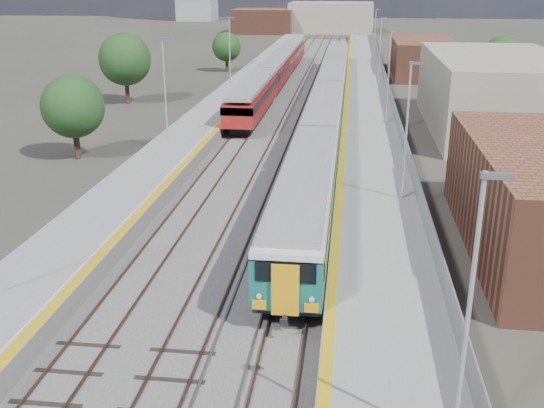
# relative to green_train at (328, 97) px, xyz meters

# --- Properties ---
(ground) EXTENTS (320.00, 320.00, 0.00)m
(ground) POSITION_rel_green_train_xyz_m (-1.50, 3.03, -2.15)
(ground) COLOR #47443A
(ground) RESTS_ON ground
(ballast_bed) EXTENTS (10.50, 155.00, 0.06)m
(ballast_bed) POSITION_rel_green_train_xyz_m (-3.75, 5.53, -2.12)
(ballast_bed) COLOR #565451
(ballast_bed) RESTS_ON ground
(tracks) EXTENTS (8.96, 160.00, 0.17)m
(tracks) POSITION_rel_green_train_xyz_m (-3.15, 7.21, -2.04)
(tracks) COLOR #4C3323
(tracks) RESTS_ON ground
(platform_right) EXTENTS (4.70, 155.00, 8.52)m
(platform_right) POSITION_rel_green_train_xyz_m (3.78, 5.52, -1.61)
(platform_right) COLOR slate
(platform_right) RESTS_ON ground
(platform_left) EXTENTS (4.30, 155.00, 8.52)m
(platform_left) POSITION_rel_green_train_xyz_m (-10.55, 5.52, -1.63)
(platform_left) COLOR slate
(platform_left) RESTS_ON ground
(green_train) EXTENTS (2.77, 77.09, 3.05)m
(green_train) POSITION_rel_green_train_xyz_m (0.00, 0.00, 0.00)
(green_train) COLOR black
(green_train) RESTS_ON ground
(red_train) EXTENTS (2.72, 55.12, 3.43)m
(red_train) POSITION_rel_green_train_xyz_m (-7.00, 18.35, -0.12)
(red_train) COLOR black
(red_train) RESTS_ON ground
(tree_a) EXTENTS (4.52, 4.52, 6.13)m
(tree_a) POSITION_rel_green_train_xyz_m (-17.73, -15.83, 1.71)
(tree_a) COLOR #382619
(tree_a) RESTS_ON ground
(tree_b) EXTENTS (5.40, 5.40, 7.32)m
(tree_b) POSITION_rel_green_train_xyz_m (-21.37, 5.68, 2.46)
(tree_b) COLOR #382619
(tree_b) RESTS_ON ground
(tree_c) EXTENTS (4.04, 4.04, 5.47)m
(tree_c) POSITION_rel_green_train_xyz_m (-15.55, 30.89, 1.29)
(tree_c) COLOR #382619
(tree_c) RESTS_ON ground
(tree_d) EXTENTS (4.49, 4.49, 6.09)m
(tree_d) POSITION_rel_green_train_xyz_m (19.84, 21.73, 1.68)
(tree_d) COLOR #382619
(tree_d) RESTS_ON ground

